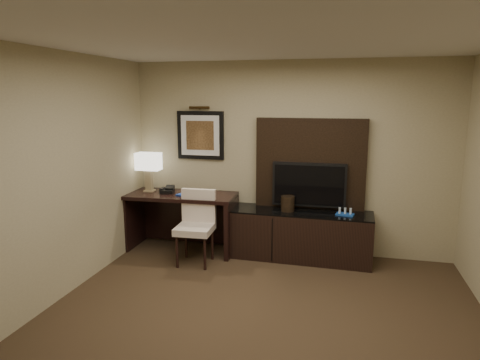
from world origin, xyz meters
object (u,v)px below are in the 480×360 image
(desk_phone, at_px, (167,190))
(minibar_tray, at_px, (345,212))
(credenza, at_px, (299,235))
(tv, at_px, (309,185))
(ice_bucket, at_px, (288,204))
(desk, at_px, (182,222))
(table_lamp, at_px, (149,171))
(desk_chair, at_px, (195,228))

(desk_phone, height_order, minibar_tray, desk_phone)
(credenza, bearing_deg, minibar_tray, -3.56)
(tv, height_order, ice_bucket, tv)
(desk, xyz_separation_m, ice_bucket, (1.53, 0.03, 0.36))
(table_lamp, relative_size, ice_bucket, 2.94)
(credenza, height_order, ice_bucket, ice_bucket)
(desk_chair, bearing_deg, ice_bucket, 20.47)
(tv, xyz_separation_m, table_lamp, (-2.31, -0.14, 0.12))
(desk, relative_size, tv, 1.56)
(desk, distance_m, minibar_tray, 2.31)
(desk_phone, bearing_deg, table_lamp, 161.55)
(credenza, bearing_deg, desk, -176.84)
(credenza, xyz_separation_m, table_lamp, (-2.20, 0.00, 0.80))
(tv, bearing_deg, desk_chair, -155.51)
(credenza, distance_m, tv, 0.71)
(credenza, bearing_deg, table_lamp, -178.62)
(desk_chair, bearing_deg, table_lamp, 147.14)
(desk, relative_size, table_lamp, 2.57)
(desk_phone, relative_size, minibar_tray, 0.81)
(ice_bucket, bearing_deg, minibar_tray, -2.23)
(credenza, relative_size, tv, 1.96)
(desk_chair, bearing_deg, desk_phone, 138.70)
(credenza, height_order, desk_phone, desk_phone)
(minibar_tray, bearing_deg, desk, 179.92)
(desk_phone, height_order, ice_bucket, desk_phone)
(desk, bearing_deg, tv, 4.00)
(desk, bearing_deg, desk_chair, -53.86)
(tv, xyz_separation_m, ice_bucket, (-0.27, -0.16, -0.24))
(tv, relative_size, desk_chair, 1.02)
(tv, distance_m, table_lamp, 2.32)
(credenza, distance_m, table_lamp, 2.34)
(minibar_tray, bearing_deg, table_lamp, 178.85)
(minibar_tray, bearing_deg, desk_phone, 179.89)
(table_lamp, height_order, minibar_tray, table_lamp)
(desk_chair, distance_m, ice_bucket, 1.30)
(table_lamp, xyz_separation_m, ice_bucket, (2.04, -0.03, -0.36))
(credenza, distance_m, ice_bucket, 0.47)
(desk_chair, height_order, desk_phone, desk_chair)
(desk_chair, bearing_deg, minibar_tray, 11.12)
(desk, bearing_deg, desk_phone, 177.59)
(tv, bearing_deg, minibar_tray, -21.33)
(minibar_tray, bearing_deg, credenza, 174.97)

